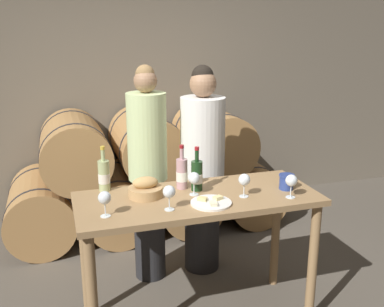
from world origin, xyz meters
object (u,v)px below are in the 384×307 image
wine_glass_far_right (291,181)px  tasting_table (198,216)px  wine_bottle_red (197,175)px  wine_bottle_white (104,175)px  wine_glass_far_left (105,198)px  wine_glass_center (194,179)px  bread_basket (146,189)px  person_left (148,173)px  person_right (202,170)px  wine_bottle_rose (182,173)px  cheese_plate (211,202)px  wine_glass_right (244,180)px  wine_glass_left (169,192)px  blue_crock (287,181)px

wine_glass_far_right → tasting_table: bearing=159.9°
wine_bottle_red → wine_bottle_white: 0.61m
wine_glass_far_left → wine_glass_center: bearing=16.5°
bread_basket → person_left: bearing=76.7°
person_right → wine_bottle_rose: bearing=-122.1°
tasting_table → wine_bottle_red: size_ratio=5.23×
wine_bottle_rose → cheese_plate: (0.09, -0.32, -0.10)m
wine_glass_center → cheese_plate: bearing=-73.6°
bread_basket → cheese_plate: bearing=-34.5°
person_right → wine_glass_right: bearing=-88.7°
wine_bottle_white → wine_glass_right: bearing=-24.5°
person_left → person_right: bearing=0.0°
wine_bottle_red → wine_glass_left: bearing=-133.9°
cheese_plate → wine_glass_left: wine_glass_left is taller
wine_bottle_rose → cheese_plate: bearing=-74.0°
wine_glass_far_left → wine_glass_far_right: size_ratio=1.00×
person_left → bread_basket: size_ratio=7.76×
bread_basket → wine_glass_right: 0.63m
person_right → wine_bottle_red: (-0.23, -0.57, 0.16)m
wine_glass_far_left → wine_bottle_rose: bearing=29.9°
blue_crock → wine_bottle_white: bearing=163.7°
wine_bottle_rose → cheese_plate: 0.35m
bread_basket → cheese_plate: (0.36, -0.25, -0.04)m
person_left → blue_crock: person_left is taller
bread_basket → wine_glass_left: 0.28m
wine_bottle_rose → bread_basket: wine_bottle_rose is taller
bread_basket → wine_glass_far_right: bearing=-18.6°
wine_bottle_red → wine_bottle_white: size_ratio=0.98×
wine_bottle_rose → tasting_table: bearing=-71.3°
tasting_table → cheese_plate: bearing=-77.1°
blue_crock → wine_glass_far_left: 1.22m
wine_bottle_red → wine_glass_right: bearing=-39.3°
tasting_table → person_right: person_right is taller
wine_bottle_red → wine_glass_far_right: (0.53, -0.31, 0.01)m
tasting_table → wine_glass_far_left: bearing=-166.5°
tasting_table → bread_basket: bread_basket is taller
person_right → wine_glass_right: 0.80m
wine_bottle_white → wine_glass_far_left: size_ratio=1.98×
wine_bottle_white → wine_glass_left: (0.33, -0.45, 0.01)m
wine_bottle_red → wine_bottle_rose: 0.11m
tasting_table → wine_glass_left: wine_glass_left is taller
person_left → wine_glass_far_right: size_ratio=11.16×
wine_bottle_rose → wine_glass_far_left: wine_bottle_rose is taller
wine_glass_left → bread_basket: bearing=109.4°
wine_glass_left → person_left: bearing=86.7°
person_right → blue_crock: (0.35, -0.73, 0.12)m
person_left → cheese_plate: size_ratio=6.72×
wine_glass_center → wine_glass_far_right: size_ratio=1.00×
person_left → wine_glass_far_left: bearing=-117.2°
wine_glass_left → wine_glass_far_right: (0.79, -0.04, 0.00)m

